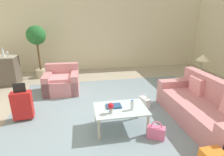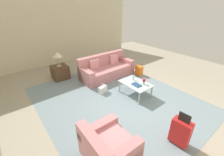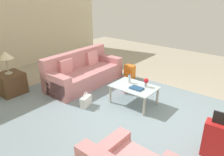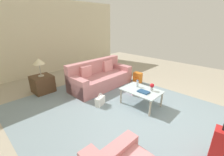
{
  "view_description": "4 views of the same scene",
  "coord_description": "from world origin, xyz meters",
  "views": [
    {
      "loc": [
        -0.31,
        -3.45,
        2.12
      ],
      "look_at": [
        0.33,
        0.05,
        0.9
      ],
      "focal_mm": 28.0,
      "sensor_mm": 36.0,
      "label": 1
    },
    {
      "loc": [
        -2.51,
        2.82,
        2.86
      ],
      "look_at": [
        0.81,
        0.18,
        0.7
      ],
      "focal_mm": 24.0,
      "sensor_mm": 36.0,
      "label": 2
    },
    {
      "loc": [
        -2.06,
        3.38,
        2.54
      ],
      "look_at": [
        0.3,
        0.44,
        0.99
      ],
      "focal_mm": 35.0,
      "sensor_mm": 36.0,
      "label": 3
    },
    {
      "loc": [
        -1.56,
        2.68,
        2.16
      ],
      "look_at": [
        0.83,
        0.19,
        0.88
      ],
      "focal_mm": 24.0,
      "sensor_mm": 36.0,
      "label": 4
    }
  ],
  "objects": [
    {
      "name": "ground_plane",
      "position": [
        0.0,
        0.0,
        0.0
      ],
      "size": [
        12.0,
        12.0,
        0.0
      ],
      "primitive_type": "plane",
      "color": "#A89E89"
    },
    {
      "name": "wall_right",
      "position": [
        5.06,
        0.0,
        1.55
      ],
      "size": [
        0.12,
        8.0,
        3.1
      ],
      "primitive_type": "cube",
      "color": "beige",
      "rests_on": "ground"
    },
    {
      "name": "area_rug",
      "position": [
        0.6,
        0.2,
        0.0
      ],
      "size": [
        5.2,
        4.4,
        0.01
      ],
      "primitive_type": "cube",
      "color": "gray",
      "rests_on": "ground"
    },
    {
      "name": "couch",
      "position": [
        2.2,
        -0.6,
        0.31
      ],
      "size": [
        0.94,
        2.25,
        0.92
      ],
      "color": "#C67F84",
      "rests_on": "ground"
    },
    {
      "name": "coffee_table",
      "position": [
        0.4,
        -0.5,
        0.4
      ],
      "size": [
        1.02,
        0.7,
        0.46
      ],
      "color": "silver",
      "rests_on": "ground"
    },
    {
      "name": "water_bottle",
      "position": [
        0.6,
        -0.6,
        0.55
      ],
      "size": [
        0.06,
        0.06,
        0.2
      ],
      "color": "silver",
      "rests_on": "coffee_table"
    },
    {
      "name": "coffee_table_book",
      "position": [
        0.28,
        -0.42,
        0.47
      ],
      "size": [
        0.3,
        0.2,
        0.03
      ],
      "primitive_type": "cube",
      "rotation": [
        0.0,
        0.0,
        -0.02
      ],
      "color": "navy",
      "rests_on": "coffee_table"
    },
    {
      "name": "flower_vase",
      "position": [
        0.18,
        -0.65,
        0.58
      ],
      "size": [
        0.11,
        0.11,
        0.21
      ],
      "color": "#B2B7BC",
      "rests_on": "coffee_table"
    },
    {
      "name": "side_table",
      "position": [
        3.2,
        1.0,
        0.27
      ],
      "size": [
        0.61,
        0.61,
        0.54
      ],
      "primitive_type": "cube",
      "color": "#513823",
      "rests_on": "ground"
    },
    {
      "name": "table_lamp",
      "position": [
        3.2,
        1.0,
        1.01
      ],
      "size": [
        0.37,
        0.37,
        0.58
      ],
      "color": "#ADA899",
      "rests_on": "side_table"
    },
    {
      "name": "handbag_white",
      "position": [
        1.2,
        0.28,
        0.13
      ],
      "size": [
        0.22,
        0.35,
        0.36
      ],
      "color": "white",
      "rests_on": "ground"
    },
    {
      "name": "handbag_pink",
      "position": [
        0.98,
        -0.92,
        0.13
      ],
      "size": [
        0.35,
        0.27,
        0.36
      ],
      "color": "pink",
      "rests_on": "ground"
    },
    {
      "name": "backpack_orange",
      "position": [
        1.4,
        -1.79,
        0.19
      ],
      "size": [
        0.31,
        0.26,
        0.4
      ],
      "color": "orange",
      "rests_on": "ground"
    }
  ]
}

